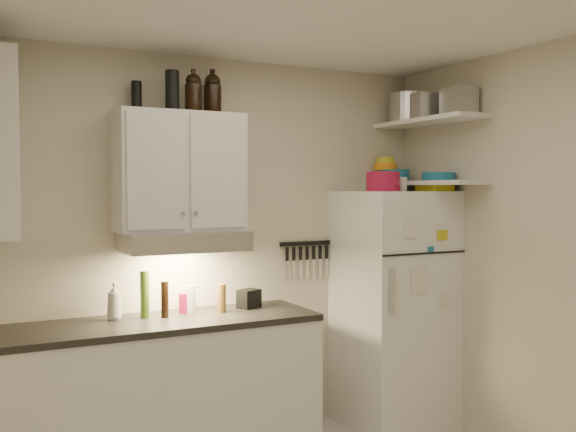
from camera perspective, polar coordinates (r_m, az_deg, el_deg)
name	(u,v)px	position (r m, az deg, el deg)	size (l,w,h in m)	color
back_wall	(215,250)	(4.41, -6.55, -3.01)	(3.20, 0.02, 2.60)	beige
right_wall	(563,260)	(4.12, 23.24, -3.58)	(0.02, 3.00, 2.60)	beige
base_cabinet	(148,399)	(4.13, -12.32, -15.64)	(2.10, 0.60, 0.88)	silver
countertop	(148,324)	(4.01, -12.38, -9.38)	(2.10, 0.62, 0.04)	black
upper_cabinet	(180,172)	(4.13, -9.62, 3.89)	(0.80, 0.33, 0.75)	silver
range_hood	(183,241)	(4.08, -9.30, -2.20)	(0.76, 0.46, 0.12)	silver
fridge	(394,308)	(4.77, 9.37, -8.08)	(0.70, 0.68, 1.70)	white
shelf_hi	(429,121)	(4.73, 12.43, 8.22)	(0.30, 0.95, 0.03)	silver
shelf_lo	(428,183)	(4.71, 12.38, 2.89)	(0.30, 0.95, 0.03)	silver
knife_strip	(306,243)	(4.68, 1.60, -2.44)	(0.42, 0.02, 0.03)	black
dutch_oven	(383,182)	(4.50, 8.43, 3.05)	(0.23, 0.23, 0.14)	maroon
book_stack	(435,186)	(4.66, 12.89, 2.61)	(0.18, 0.22, 0.07)	gold
spice_jar	(403,184)	(4.65, 10.17, 2.80)	(0.06, 0.06, 0.10)	silver
stock_pot	(409,109)	(5.00, 10.72, 9.36)	(0.31, 0.31, 0.22)	silver
tin_a	(426,106)	(4.71, 12.19, 9.54)	(0.18, 0.16, 0.18)	#AAAAAD
tin_b	(459,102)	(4.57, 14.96, 9.79)	(0.19, 0.19, 0.19)	#AAAAAD
bowl_teal	(395,176)	(4.94, 9.50, 3.57)	(0.22, 0.22, 0.09)	#19658B
bowl_orange	(386,166)	(4.95, 8.67, 4.38)	(0.17, 0.17, 0.05)	orange
bowl_yellow	(386,160)	(4.95, 8.67, 4.93)	(0.14, 0.14, 0.04)	gold
plates	(439,177)	(4.70, 13.23, 3.43)	(0.24, 0.24, 0.06)	#19658B
growler_a	(193,92)	(4.17, -8.42, 10.81)	(0.11, 0.11, 0.25)	black
growler_b	(213,94)	(4.28, -6.73, 10.73)	(0.12, 0.12, 0.27)	black
thermos_a	(172,91)	(4.11, -10.25, 10.90)	(0.09, 0.09, 0.25)	black
thermos_b	(136,96)	(4.17, -13.32, 10.31)	(0.06, 0.06, 0.19)	black
soap_bottle	(114,299)	(4.07, -15.19, -7.12)	(0.10, 0.10, 0.26)	silver
pepper_mill	(221,298)	(4.19, -5.93, -7.28)	(0.06, 0.06, 0.18)	brown
oil_bottle	(145,294)	(4.08, -12.62, -6.82)	(0.06, 0.06, 0.29)	#3F6419
vinegar_bottle	(165,299)	(4.07, -10.89, -7.29)	(0.05, 0.05, 0.23)	black
clear_bottle	(191,299)	(4.19, -8.63, -7.33)	(0.06, 0.06, 0.18)	silver
red_jar	(184,303)	(4.20, -9.25, -7.65)	(0.06, 0.06, 0.13)	maroon
caddy	(249,299)	(4.34, -3.50, -7.34)	(0.14, 0.10, 0.12)	black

